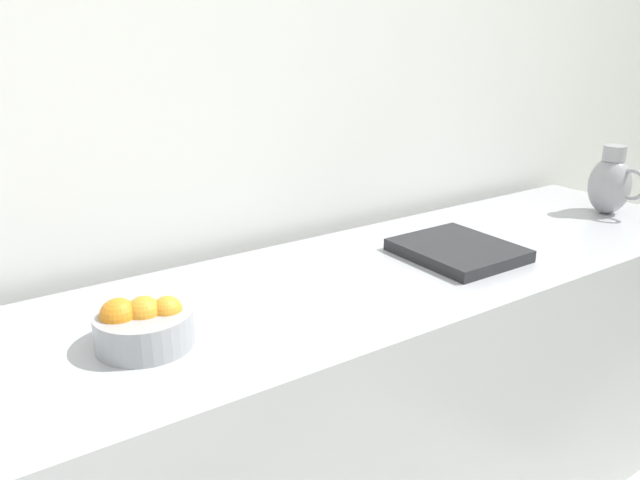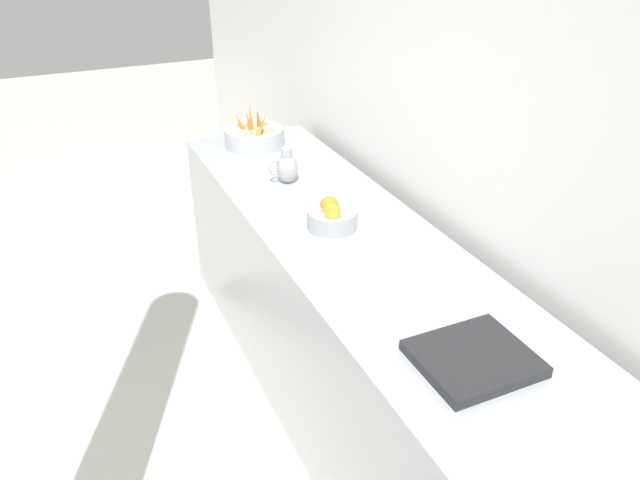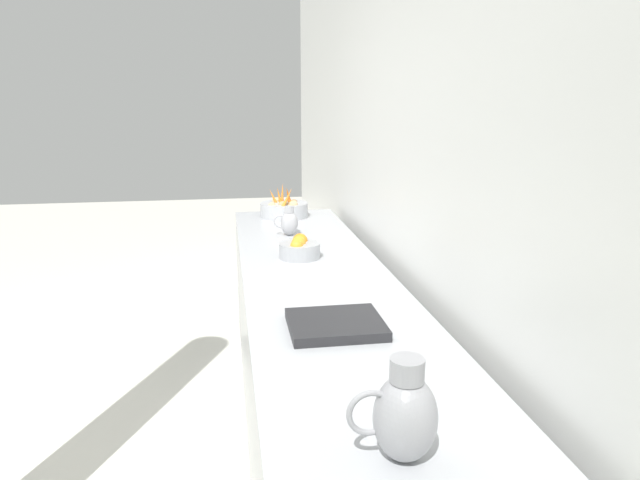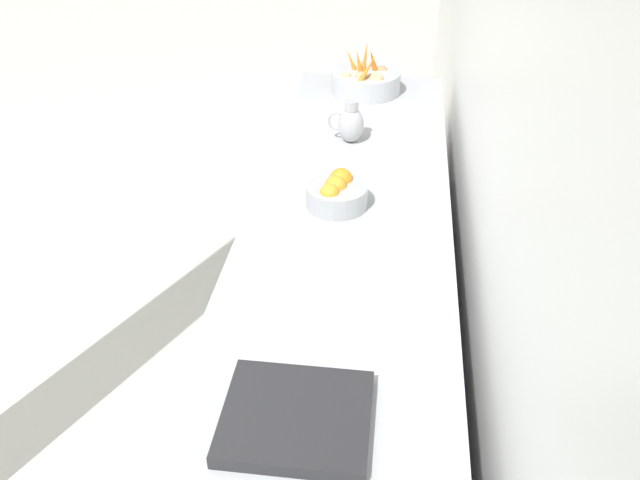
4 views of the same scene
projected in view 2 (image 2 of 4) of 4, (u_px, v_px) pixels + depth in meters
tile_wall_left at (601, 141)px, 1.91m from camera, size 0.10×8.54×3.00m
prep_counter at (374, 354)px, 2.64m from camera, size 0.71×3.29×0.92m
vegetable_colander at (255, 136)px, 3.51m from camera, size 0.33×0.33×0.23m
orange_bowl at (332, 217)px, 2.65m from camera, size 0.22×0.22×0.12m
metal_pitcher_short at (287, 167)px, 3.05m from camera, size 0.15×0.11×0.18m
counter_sink_basin at (474, 358)px, 1.88m from camera, size 0.34×0.30×0.04m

